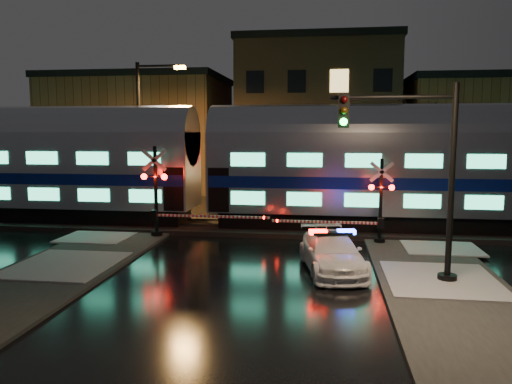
# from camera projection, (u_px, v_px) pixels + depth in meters

# --- Properties ---
(ground) EXTENTS (120.00, 120.00, 0.00)m
(ground) POSITION_uv_depth(u_px,v_px,m) (255.00, 254.00, 19.99)
(ground) COLOR black
(ground) RESTS_ON ground
(ballast) EXTENTS (90.00, 4.20, 0.24)m
(ballast) POSITION_uv_depth(u_px,v_px,m) (269.00, 227.00, 24.89)
(ballast) COLOR black
(ballast) RESTS_ON ground
(sidewalk_left) EXTENTS (4.00, 20.00, 0.12)m
(sidewalk_left) POSITION_uv_depth(u_px,v_px,m) (14.00, 294.00, 14.97)
(sidewalk_left) COLOR #2D2D2D
(sidewalk_left) RESTS_ON ground
(sidewalk_right) EXTENTS (4.00, 20.00, 0.12)m
(sidewalk_right) POSITION_uv_depth(u_px,v_px,m) (467.00, 316.00, 13.20)
(sidewalk_right) COLOR #2D2D2D
(sidewalk_right) RESTS_ON ground
(building_left) EXTENTS (14.00, 10.00, 9.00)m
(building_left) POSITION_uv_depth(u_px,v_px,m) (141.00, 135.00, 42.84)
(building_left) COLOR brown
(building_left) RESTS_ON ground
(building_mid) EXTENTS (12.00, 11.00, 11.50)m
(building_mid) POSITION_uv_depth(u_px,v_px,m) (317.00, 120.00, 41.13)
(building_mid) COLOR brown
(building_mid) RESTS_ON ground
(building_right) EXTENTS (12.00, 10.00, 8.50)m
(building_right) POSITION_uv_depth(u_px,v_px,m) (484.00, 139.00, 39.04)
(building_right) COLOR brown
(building_right) RESTS_ON ground
(train) EXTENTS (51.00, 3.12, 5.92)m
(train) POSITION_uv_depth(u_px,v_px,m) (203.00, 161.00, 24.94)
(train) COLOR black
(train) RESTS_ON ballast
(police_car) EXTENTS (2.70, 4.85, 1.49)m
(police_car) POSITION_uv_depth(u_px,v_px,m) (332.00, 253.00, 17.48)
(police_car) COLOR white
(police_car) RESTS_ON ground
(crossing_signal_right) EXTENTS (5.28, 0.63, 3.74)m
(crossing_signal_right) POSITION_uv_depth(u_px,v_px,m) (372.00, 210.00, 21.41)
(crossing_signal_right) COLOR black
(crossing_signal_right) RESTS_ON ground
(crossing_signal_left) EXTENTS (5.96, 0.66, 4.22)m
(crossing_signal_left) POSITION_uv_depth(u_px,v_px,m) (163.00, 201.00, 22.67)
(crossing_signal_left) COLOR black
(crossing_signal_left) RESTS_ON ground
(traffic_light) EXTENTS (4.14, 0.73, 6.40)m
(traffic_light) POSITION_uv_depth(u_px,v_px,m) (419.00, 179.00, 15.79)
(traffic_light) COLOR black
(traffic_light) RESTS_ON ground
(streetlight) EXTENTS (2.96, 0.31, 8.85)m
(streetlight) POSITION_uv_depth(u_px,v_px,m) (144.00, 127.00, 29.29)
(streetlight) COLOR black
(streetlight) RESTS_ON ground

